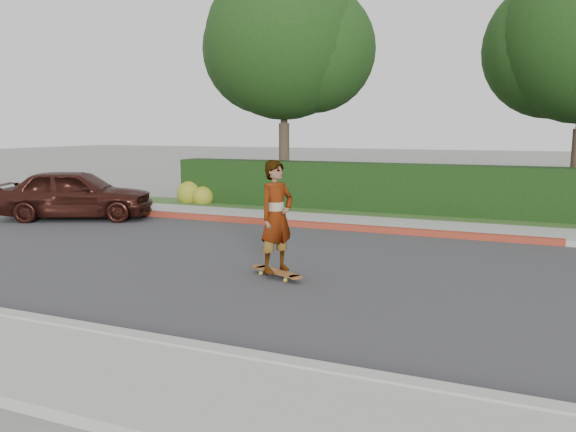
% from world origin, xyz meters
% --- Properties ---
extents(ground, '(120.00, 120.00, 0.00)m').
position_xyz_m(ground, '(0.00, 0.00, 0.00)').
color(ground, slate).
rests_on(ground, ground).
extents(road, '(60.00, 8.00, 0.01)m').
position_xyz_m(road, '(0.00, 0.00, 0.01)').
color(road, '#2D2D30').
rests_on(road, ground).
extents(curb_near, '(60.00, 0.20, 0.15)m').
position_xyz_m(curb_near, '(0.00, -4.10, 0.07)').
color(curb_near, '#9E9E99').
rests_on(curb_near, ground).
extents(curb_far, '(60.00, 0.20, 0.15)m').
position_xyz_m(curb_far, '(0.00, 4.10, 0.07)').
color(curb_far, '#9E9E99').
rests_on(curb_far, ground).
extents(curb_red_section, '(12.00, 0.21, 0.15)m').
position_xyz_m(curb_red_section, '(-5.00, 4.10, 0.08)').
color(curb_red_section, maroon).
rests_on(curb_red_section, ground).
extents(sidewalk_far, '(60.00, 1.60, 0.12)m').
position_xyz_m(sidewalk_far, '(0.00, 5.00, 0.06)').
color(sidewalk_far, gray).
rests_on(sidewalk_far, ground).
extents(planting_strip, '(60.00, 1.60, 0.10)m').
position_xyz_m(planting_strip, '(0.00, 6.60, 0.05)').
color(planting_strip, '#2D4C1E').
rests_on(planting_strip, ground).
extents(hedge, '(15.00, 1.00, 1.50)m').
position_xyz_m(hedge, '(-3.00, 7.20, 0.75)').
color(hedge, black).
rests_on(hedge, ground).
extents(flowering_shrub, '(1.40, 1.00, 0.90)m').
position_xyz_m(flowering_shrub, '(-10.01, 6.74, 0.33)').
color(flowering_shrub, '#2D4C19').
rests_on(flowering_shrub, ground).
extents(tree_left, '(5.99, 5.21, 8.00)m').
position_xyz_m(tree_left, '(-7.51, 8.69, 5.26)').
color(tree_left, '#33261C').
rests_on(tree_left, ground).
extents(skateboard, '(1.16, 0.70, 0.11)m').
position_xyz_m(skateboard, '(-3.73, -0.69, 0.10)').
color(skateboard, gold).
rests_on(skateboard, ground).
extents(skateboarder, '(0.69, 0.81, 1.89)m').
position_xyz_m(skateboarder, '(-3.73, -0.69, 1.07)').
color(skateboarder, white).
rests_on(skateboarder, skateboard).
extents(car_maroon, '(4.50, 3.23, 1.42)m').
position_xyz_m(car_maroon, '(-11.49, 2.93, 0.71)').
color(car_maroon, '#351611').
rests_on(car_maroon, ground).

